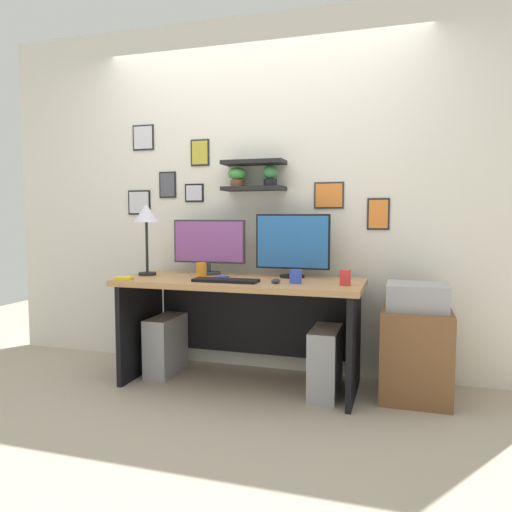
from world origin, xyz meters
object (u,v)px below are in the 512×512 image
object	(u,v)px
cell_phone	(220,277)
printer	(417,297)
coffee_mug	(296,277)
keyboard	(226,280)
computer_mouse	(276,281)
pen_cup	(345,278)
water_cup	(201,270)
monitor_right	(292,245)
desk_lamp	(146,218)
monitor_left	(209,245)
scissors_tray	(124,278)
desk	(243,307)
drawer_cabinet	(415,353)
computer_tower_right	(325,362)
computer_tower_left	(166,345)

from	to	relation	value
cell_phone	printer	world-z (taller)	cell_phone
coffee_mug	printer	world-z (taller)	coffee_mug
keyboard	printer	world-z (taller)	keyboard
cell_phone	computer_mouse	bearing A→B (deg)	-8.49
cell_phone	pen_cup	distance (m)	0.90
cell_phone	water_cup	bearing A→B (deg)	-157.38
computer_mouse	pen_cup	bearing A→B (deg)	4.23
monitor_right	desk_lamp	distance (m)	1.09
computer_mouse	water_cup	xyz separation A→B (m)	(-0.57, 0.11, 0.04)
desk_lamp	printer	xyz separation A→B (m)	(1.91, 0.09, -0.51)
monitor_left	computer_mouse	distance (m)	0.73
desk_lamp	coffee_mug	world-z (taller)	desk_lamp
monitor_right	keyboard	size ratio (longest dim) A/B	1.22
monitor_right	water_cup	xyz separation A→B (m)	(-0.61, -0.23, -0.18)
scissors_tray	printer	world-z (taller)	scissors_tray
monitor_left	keyboard	size ratio (longest dim) A/B	1.29
computer_mouse	desk	bearing A→B (deg)	148.17
drawer_cabinet	computer_tower_right	bearing A→B (deg)	-165.75
computer_mouse	printer	size ratio (longest dim) A/B	0.24
computer_tower_left	computer_tower_right	distance (m)	1.23
desk	computer_tower_left	bearing A→B (deg)	178.94
pen_cup	water_cup	xyz separation A→B (m)	(-1.02, 0.07, 0.01)
computer_tower_left	scissors_tray	bearing A→B (deg)	-112.12
monitor_left	pen_cup	bearing A→B (deg)	-16.23
pen_cup	computer_tower_right	bearing A→B (deg)	157.17
coffee_mug	monitor_left	bearing A→B (deg)	157.26
keyboard	computer_tower_left	bearing A→B (deg)	158.29
cell_phone	computer_tower_right	distance (m)	0.93
coffee_mug	monitor_right	bearing A→B (deg)	106.54
coffee_mug	scissors_tray	bearing A→B (deg)	-171.30
desk_lamp	cell_phone	size ratio (longest dim) A/B	3.78
printer	computer_tower_right	bearing A→B (deg)	-165.75
pen_cup	cell_phone	bearing A→B (deg)	173.20
computer_mouse	computer_tower_right	bearing A→B (deg)	15.31
coffee_mug	computer_tower_right	bearing A→B (deg)	15.92
cell_phone	coffee_mug	world-z (taller)	coffee_mug
pen_cup	printer	bearing A→B (deg)	24.26
computer_mouse	desk_lamp	xyz separation A→B (m)	(-1.03, 0.15, 0.41)
desk_lamp	printer	distance (m)	1.98
monitor_left	coffee_mug	size ratio (longest dim) A/B	6.33
computer_tower_right	desk	bearing A→B (deg)	171.37
coffee_mug	drawer_cabinet	size ratio (longest dim) A/B	0.15
coffee_mug	pen_cup	size ratio (longest dim) A/B	0.90
cell_phone	coffee_mug	bearing A→B (deg)	-1.76
monitor_left	monitor_right	distance (m)	0.64
coffee_mug	printer	distance (m)	0.80
desk_lamp	scissors_tray	size ratio (longest dim) A/B	4.41
monitor_left	desk_lamp	xyz separation A→B (m)	(-0.42, -0.20, 0.20)
monitor_right	water_cup	size ratio (longest dim) A/B	4.89
scissors_tray	desk	bearing A→B (deg)	23.34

